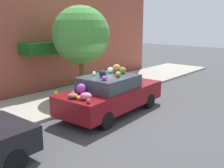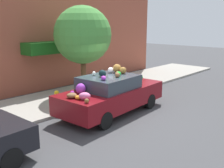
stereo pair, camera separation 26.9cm
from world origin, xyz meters
TOP-DOWN VIEW (x-y plane):
  - ground_plane at (0.00, 0.00)m, footprint 60.00×60.00m
  - sidewalk_curb at (0.00, 2.70)m, footprint 24.00×3.20m
  - building_facade at (0.08, 4.91)m, footprint 18.00×1.20m
  - street_tree at (0.82, 2.50)m, footprint 2.55×2.55m
  - fire_hydrant at (-1.27, 1.71)m, footprint 0.20×0.20m
  - art_car at (-0.04, -0.01)m, footprint 4.51×2.05m

SIDE VIEW (x-z plane):
  - ground_plane at x=0.00m, z-range 0.00..0.00m
  - sidewalk_curb at x=0.00m, z-range 0.00..0.11m
  - fire_hydrant at x=-1.27m, z-range 0.11..0.81m
  - art_car at x=-0.04m, z-range -0.13..1.65m
  - building_facade at x=0.08m, z-range -0.03..5.31m
  - street_tree at x=0.82m, z-range 0.81..4.79m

